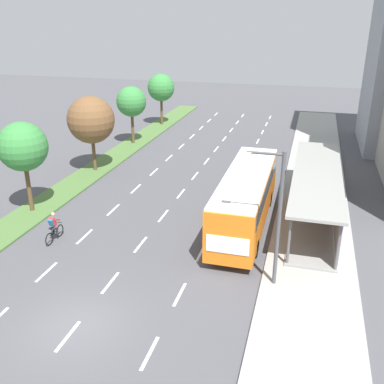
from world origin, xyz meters
The scene contains 14 objects.
ground_plane centered at (0.00, 0.00, 0.00)m, with size 140.00×140.00×0.00m, color #4C4C51.
median_strip centered at (-8.30, 20.00, 0.06)m, with size 2.60×52.00×0.12m, color #4C7038.
sidewalk_right centered at (9.25, 20.00, 0.07)m, with size 4.50×52.00×0.15m, color #9E9E99.
lane_divider_left centered at (-3.50, 18.82, 0.00)m, with size 0.14×48.63×0.01m.
lane_divider_center centered at (0.00, 18.82, 0.00)m, with size 0.14×48.63×0.01m.
lane_divider_right centered at (3.50, 18.82, 0.00)m, with size 0.14×48.63×0.01m.
bus_shelter centered at (9.53, 13.47, 1.86)m, with size 2.90×13.88×2.86m.
bus centered at (5.25, 11.06, 2.07)m, with size 2.54×11.29×3.37m.
cyclist centered at (-4.89, 6.27, 0.79)m, with size 0.46×1.82×1.71m.
median_tree_second centered at (-8.49, 9.34, 4.40)m, with size 3.08×3.08×5.85m.
median_tree_third centered at (-8.26, 17.74, 4.27)m, with size 3.75×3.75×6.03m.
median_tree_fourth centered at (-8.38, 26.15, 4.20)m, with size 2.90×2.90×5.56m.
median_tree_fifth centered at (-8.30, 34.56, 4.31)m, with size 3.07×3.07×5.75m.
streetlight centered at (7.42, 5.11, 3.89)m, with size 1.91×0.24×6.50m.
Camera 1 is at (8.53, -12.72, 11.93)m, focal length 40.53 mm.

